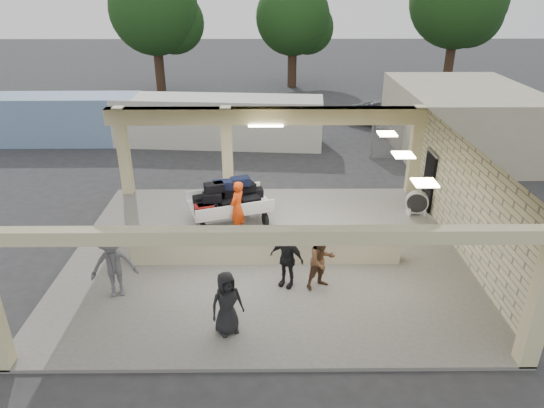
{
  "coord_description": "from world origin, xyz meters",
  "views": [
    {
      "loc": [
        0.08,
        -13.1,
        7.87
      ],
      "look_at": [
        0.2,
        1.0,
        1.29
      ],
      "focal_mm": 32.0,
      "sensor_mm": 36.0,
      "label": 1
    }
  ],
  "objects_px": {
    "passenger_b": "(287,259)",
    "container_blue": "(47,119)",
    "passenger_d": "(227,303)",
    "car_white_b": "(451,120)",
    "baggage_handler": "(237,208)",
    "passenger_c": "(114,265)",
    "container_white": "(211,121)",
    "car_white_a": "(420,123)",
    "car_dark": "(379,115)",
    "drum_fan": "(417,202)",
    "baggage_counter": "(266,247)",
    "passenger_a": "(322,261)",
    "luggage_cart": "(228,199)"
  },
  "relations": [
    {
      "from": "baggage_handler",
      "to": "passenger_d",
      "type": "height_order",
      "value": "baggage_handler"
    },
    {
      "from": "luggage_cart",
      "to": "car_white_b",
      "type": "height_order",
      "value": "luggage_cart"
    },
    {
      "from": "passenger_b",
      "to": "drum_fan",
      "type": "bearing_deg",
      "value": 70.22
    },
    {
      "from": "passenger_d",
      "to": "luggage_cart",
      "type": "bearing_deg",
      "value": 66.32
    },
    {
      "from": "baggage_counter",
      "to": "car_white_b",
      "type": "distance_m",
      "value": 17.0
    },
    {
      "from": "car_white_b",
      "to": "container_white",
      "type": "height_order",
      "value": "container_white"
    },
    {
      "from": "luggage_cart",
      "to": "car_dark",
      "type": "relative_size",
      "value": 0.82
    },
    {
      "from": "passenger_d",
      "to": "car_dark",
      "type": "relative_size",
      "value": 0.43
    },
    {
      "from": "luggage_cart",
      "to": "passenger_c",
      "type": "relative_size",
      "value": 1.67
    },
    {
      "from": "passenger_c",
      "to": "container_white",
      "type": "relative_size",
      "value": 0.16
    },
    {
      "from": "car_dark",
      "to": "container_white",
      "type": "relative_size",
      "value": 0.34
    },
    {
      "from": "baggage_counter",
      "to": "passenger_a",
      "type": "distance_m",
      "value": 2.08
    },
    {
      "from": "passenger_d",
      "to": "car_dark",
      "type": "bearing_deg",
      "value": 40.33
    },
    {
      "from": "baggage_handler",
      "to": "passenger_c",
      "type": "relative_size",
      "value": 0.99
    },
    {
      "from": "drum_fan",
      "to": "container_blue",
      "type": "distance_m",
      "value": 19.12
    },
    {
      "from": "passenger_c",
      "to": "car_white_a",
      "type": "bearing_deg",
      "value": 35.42
    },
    {
      "from": "luggage_cart",
      "to": "container_blue",
      "type": "bearing_deg",
      "value": 117.45
    },
    {
      "from": "passenger_a",
      "to": "car_white_a",
      "type": "bearing_deg",
      "value": 37.26
    },
    {
      "from": "car_white_b",
      "to": "car_dark",
      "type": "height_order",
      "value": "car_white_b"
    },
    {
      "from": "drum_fan",
      "to": "passenger_a",
      "type": "bearing_deg",
      "value": -115.87
    },
    {
      "from": "passenger_b",
      "to": "car_white_b",
      "type": "xyz_separation_m",
      "value": [
        9.68,
        14.84,
        -0.2
      ]
    },
    {
      "from": "baggage_counter",
      "to": "car_white_b",
      "type": "bearing_deg",
      "value": 52.91
    },
    {
      "from": "drum_fan",
      "to": "passenger_d",
      "type": "xyz_separation_m",
      "value": [
        -6.34,
        -6.38,
        0.35
      ]
    },
    {
      "from": "passenger_a",
      "to": "luggage_cart",
      "type": "bearing_deg",
      "value": 97.96
    },
    {
      "from": "baggage_handler",
      "to": "passenger_d",
      "type": "bearing_deg",
      "value": 27.37
    },
    {
      "from": "passenger_c",
      "to": "passenger_d",
      "type": "distance_m",
      "value": 3.44
    },
    {
      "from": "passenger_c",
      "to": "car_white_a",
      "type": "relative_size",
      "value": 0.41
    },
    {
      "from": "baggage_handler",
      "to": "passenger_b",
      "type": "relative_size",
      "value": 1.1
    },
    {
      "from": "passenger_b",
      "to": "container_blue",
      "type": "distance_m",
      "value": 18.02
    },
    {
      "from": "luggage_cart",
      "to": "car_white_a",
      "type": "xyz_separation_m",
      "value": [
        9.78,
        10.88,
        -0.34
      ]
    },
    {
      "from": "passenger_d",
      "to": "car_white_b",
      "type": "height_order",
      "value": "passenger_d"
    },
    {
      "from": "passenger_a",
      "to": "passenger_b",
      "type": "xyz_separation_m",
      "value": [
        -0.95,
        0.1,
        0.01
      ]
    },
    {
      "from": "passenger_b",
      "to": "car_dark",
      "type": "xyz_separation_m",
      "value": [
        6.03,
        16.55,
        -0.31
      ]
    },
    {
      "from": "passenger_c",
      "to": "car_white_a",
      "type": "height_order",
      "value": "passenger_c"
    },
    {
      "from": "car_dark",
      "to": "passenger_c",
      "type": "bearing_deg",
      "value": 177.53
    },
    {
      "from": "baggage_handler",
      "to": "car_white_b",
      "type": "bearing_deg",
      "value": 163.46
    },
    {
      "from": "luggage_cart",
      "to": "container_white",
      "type": "height_order",
      "value": "container_white"
    },
    {
      "from": "passenger_b",
      "to": "container_blue",
      "type": "bearing_deg",
      "value": 159.58
    },
    {
      "from": "passenger_c",
      "to": "car_dark",
      "type": "xyz_separation_m",
      "value": [
        10.6,
        16.97,
        -0.4
      ]
    },
    {
      "from": "car_white_a",
      "to": "drum_fan",
      "type": "bearing_deg",
      "value": 156.11
    },
    {
      "from": "baggage_counter",
      "to": "luggage_cart",
      "type": "height_order",
      "value": "luggage_cart"
    },
    {
      "from": "drum_fan",
      "to": "container_blue",
      "type": "relative_size",
      "value": 0.09
    },
    {
      "from": "passenger_c",
      "to": "car_dark",
      "type": "height_order",
      "value": "passenger_c"
    },
    {
      "from": "car_dark",
      "to": "container_blue",
      "type": "bearing_deg",
      "value": 129.27
    },
    {
      "from": "passenger_a",
      "to": "container_blue",
      "type": "distance_m",
      "value": 18.73
    },
    {
      "from": "passenger_a",
      "to": "passenger_c",
      "type": "xyz_separation_m",
      "value": [
        -5.52,
        -0.33,
        0.1
      ]
    },
    {
      "from": "luggage_cart",
      "to": "container_blue",
      "type": "relative_size",
      "value": 0.33
    },
    {
      "from": "container_white",
      "to": "container_blue",
      "type": "distance_m",
      "value": 8.59
    },
    {
      "from": "drum_fan",
      "to": "car_dark",
      "type": "relative_size",
      "value": 0.23
    },
    {
      "from": "passenger_d",
      "to": "car_white_b",
      "type": "xyz_separation_m",
      "value": [
        11.16,
        16.79,
        -0.18
      ]
    }
  ]
}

